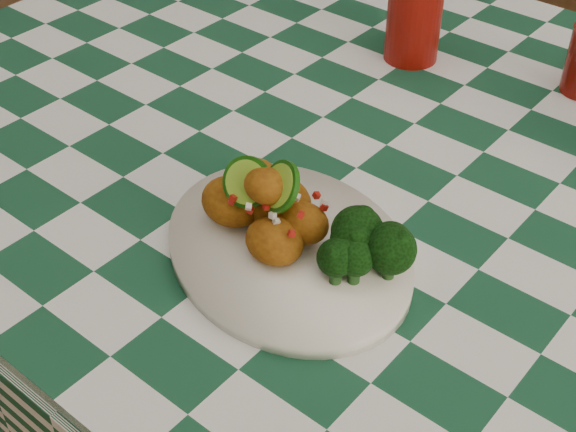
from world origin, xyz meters
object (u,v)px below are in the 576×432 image
Objects in this scene: plate at (288,250)px; fried_chicken_pile at (272,203)px; red_tumbler at (414,15)px; dining_table at (422,384)px; wooden_chair_left at (519,97)px.

fried_chicken_pile is at bearing 180.00° from plate.
red_tumbler reaches higher than plate.
dining_table is 1.70× the size of wooden_chair_left.
dining_table is 0.47m from plate.
plate reaches higher than dining_table.
fried_chicken_pile reaches higher than plate.
red_tumbler is (-0.21, 0.21, 0.46)m from dining_table.
plate is at bearing -89.12° from wooden_chair_left.
wooden_chair_left is at bearing 99.29° from plate.
plate is 2.21× the size of red_tumbler.
plate is 1.00m from wooden_chair_left.
plate is at bearing 0.00° from fried_chicken_pile.
dining_table is at bearing -45.90° from red_tumbler.
wooden_chair_left reaches higher than fried_chicken_pile.
fried_chicken_pile is 0.96× the size of red_tumbler.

